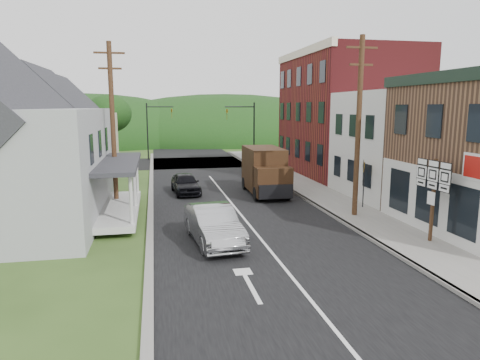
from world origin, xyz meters
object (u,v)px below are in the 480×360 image
dark_sedan (186,184)px  silver_sedan (213,225)px  route_sign_cluster (433,188)px  delivery_van (265,171)px  warning_sign (364,177)px

dark_sedan → silver_sedan: bearing=-93.1°
silver_sedan → route_sign_cluster: 9.02m
silver_sedan → dark_sedan: bearing=85.7°
dark_sedan → route_sign_cluster: (9.05, -12.45, 1.68)m
dark_sedan → route_sign_cluster: route_sign_cluster is taller
route_sign_cluster → silver_sedan: bearing=164.1°
silver_sedan → dark_sedan: 10.54m
silver_sedan → delivery_van: bearing=57.2°
dark_sedan → warning_sign: bearing=-39.8°
delivery_van → warning_sign: 6.64m
warning_sign → route_sign_cluster: bearing=-70.1°
silver_sedan → delivery_van: 10.46m
dark_sedan → route_sign_cluster: 15.48m
route_sign_cluster → warning_sign: route_sign_cluster is taller
delivery_van → route_sign_cluster: size_ratio=1.59×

